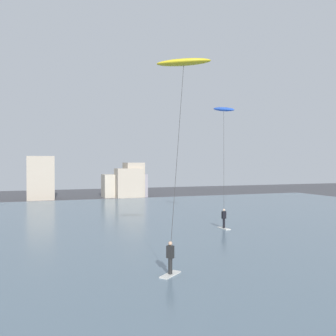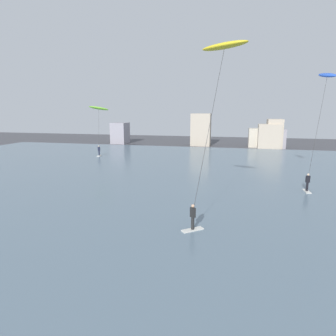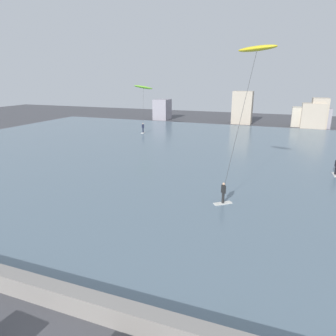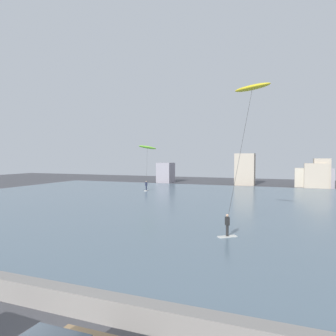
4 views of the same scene
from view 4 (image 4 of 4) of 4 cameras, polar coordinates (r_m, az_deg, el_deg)
name	(u,v)px [view 4 (image 4 of 4)]	position (r m, az deg, el deg)	size (l,w,h in m)	color
seawall_barrier	(95,305)	(12.69, -13.26, -23.19)	(60.00, 0.70, 0.90)	gray
water_bay	(229,207)	(37.16, 11.13, -6.94)	(84.00, 52.00, 0.10)	slate
far_shore_buildings	(268,173)	(65.04, 17.74, -0.96)	(35.37, 5.17, 6.50)	gray
kitesurfer_lime	(147,151)	(55.05, -3.81, 3.16)	(3.42, 4.01, 7.96)	silver
kitesurfer_yellow	(249,103)	(24.29, 14.67, 11.50)	(3.66, 3.44, 11.17)	silver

